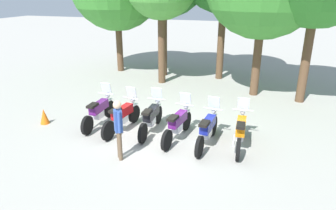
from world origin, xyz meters
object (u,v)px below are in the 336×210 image
motorcycle_2 (151,117)px  motorcycle_5 (240,131)px  motorcycle_3 (178,124)px  traffic_cone (44,116)px  person_0 (118,126)px  motorcycle_1 (122,116)px  motorcycle_0 (99,111)px  motorcycle_4 (208,129)px

motorcycle_2 → motorcycle_5: 2.90m
motorcycle_3 → traffic_cone: size_ratio=3.97×
motorcycle_5 → person_0: size_ratio=1.27×
motorcycle_1 → person_0: person_0 is taller
motorcycle_1 → person_0: bearing=-149.0°
motorcycle_1 → motorcycle_0: bearing=87.9°
motorcycle_0 → motorcycle_1: size_ratio=1.00×
person_0 → motorcycle_0: bearing=95.0°
motorcycle_1 → motorcycle_2: size_ratio=1.00×
motorcycle_2 → motorcycle_0: bearing=88.6°
motorcycle_2 → traffic_cone: 3.88m
motorcycle_3 → motorcycle_5: size_ratio=1.00×
motorcycle_0 → person_0: (1.70, -1.89, 0.49)m
motorcycle_0 → motorcycle_3: (2.90, -0.22, 0.00)m
motorcycle_4 → traffic_cone: (-5.78, -0.18, -0.24)m
motorcycle_0 → person_0: person_0 is taller
motorcycle_1 → motorcycle_5: same height
person_0 → motorcycle_3: bearing=17.3°
traffic_cone → motorcycle_3: bearing=3.4°
motorcycle_0 → motorcycle_2: (1.93, 0.00, 0.00)m
motorcycle_1 → person_0: size_ratio=1.27×
motorcycle_1 → motorcycle_3: 1.93m
person_0 → motorcycle_2: bearing=46.2°
motorcycle_3 → person_0: bearing=151.7°
motorcycle_0 → traffic_cone: motorcycle_0 is taller
motorcycle_5 → traffic_cone: size_ratio=3.99×
motorcycle_2 → traffic_cone: (-3.84, -0.51, -0.24)m
person_0 → traffic_cone: person_0 is taller
motorcycle_2 → motorcycle_4: bearing=-101.2°
motorcycle_4 → motorcycle_1: bearing=92.0°
person_0 → motorcycle_5: bearing=-7.8°
motorcycle_2 → motorcycle_5: (2.90, -0.15, 0.00)m
motorcycle_3 → motorcycle_4: size_ratio=1.00×
motorcycle_1 → motorcycle_3: bearing=-83.4°
motorcycle_2 → motorcycle_5: size_ratio=1.00×
motorcycle_1 → traffic_cone: 2.91m
motorcycle_5 → motorcycle_1: bearing=88.6°
motorcycle_0 → motorcycle_1: (0.97, -0.17, 0.00)m
motorcycle_1 → motorcycle_3: size_ratio=1.00×
motorcycle_0 → motorcycle_5: 4.83m
motorcycle_2 → motorcycle_4: size_ratio=1.00×
motorcycle_5 → person_0: person_0 is taller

